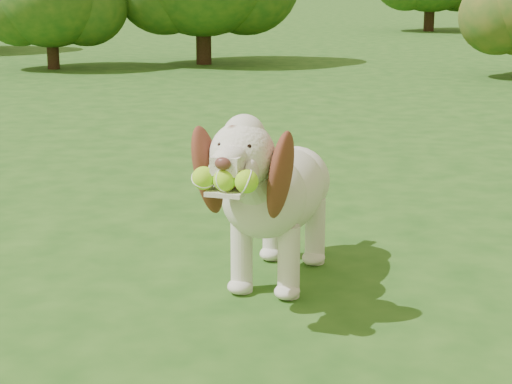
# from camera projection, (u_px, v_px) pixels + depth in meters

# --- Properties ---
(ground) EXTENTS (80.00, 80.00, 0.00)m
(ground) POSITION_uv_depth(u_px,v_px,m) (354.00, 331.00, 2.69)
(ground) COLOR #1E4B15
(ground) RESTS_ON ground
(dog) EXTENTS (0.46, 1.03, 0.67)m
(dog) POSITION_uv_depth(u_px,v_px,m) (274.00, 188.00, 3.01)
(dog) COLOR silver
(dog) RESTS_ON ground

